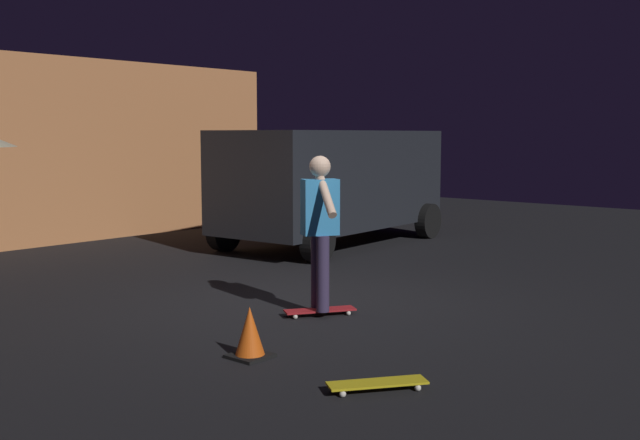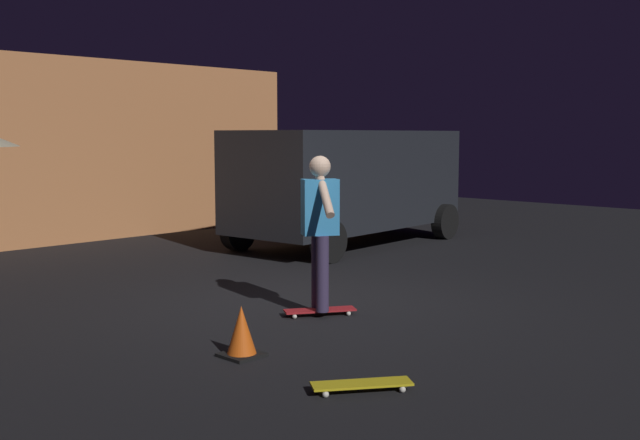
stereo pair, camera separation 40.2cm
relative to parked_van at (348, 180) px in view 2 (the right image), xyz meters
name	(u,v)px [view 2 (the right image)]	position (x,y,z in m)	size (l,w,h in m)	color
ground_plane	(303,304)	(-3.98, -2.85, -1.16)	(28.00, 28.00, 0.00)	black
parked_van	(348,180)	(0.00, 0.00, 0.00)	(4.73, 2.49, 2.03)	black
skateboard_ridden	(320,311)	(-4.24, -3.37, -1.11)	(0.76, 0.59, 0.07)	#AD1E23
skateboard_spare	(362,384)	(-5.79, -5.30, -1.11)	(0.75, 0.62, 0.07)	gold
skater	(320,221)	(-4.24, -3.37, -0.12)	(0.61, 0.87, 1.67)	#382D4C
traffic_cone	(242,333)	(-5.83, -3.93, -0.95)	(0.34, 0.34, 0.46)	black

